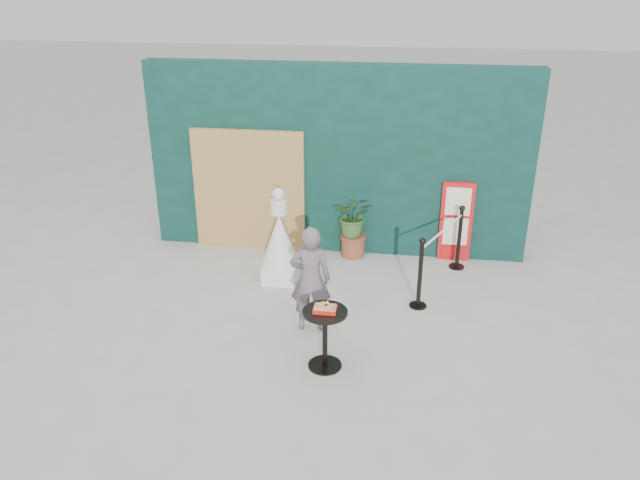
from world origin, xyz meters
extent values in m
plane|color=#ADAAA5|center=(0.00, 0.00, 0.00)|extent=(60.00, 60.00, 0.00)
cube|color=black|center=(0.00, 3.15, 1.50)|extent=(6.00, 0.30, 3.00)
cube|color=tan|center=(-1.40, 2.94, 1.00)|extent=(1.80, 0.08, 2.00)
imported|color=#63545C|center=(-0.04, 0.62, 0.71)|extent=(0.55, 0.40, 1.43)
cube|color=red|center=(1.90, 2.96, 0.65)|extent=(0.50, 0.06, 1.30)
cube|color=beige|center=(1.90, 2.92, 1.00)|extent=(0.38, 0.02, 0.45)
cube|color=beige|center=(1.90, 2.92, 0.50)|extent=(0.38, 0.02, 0.45)
cube|color=red|center=(1.90, 2.92, 0.15)|extent=(0.38, 0.02, 0.18)
cube|color=silver|center=(-0.69, 1.88, 0.13)|extent=(0.49, 0.49, 0.27)
cone|color=silver|center=(-0.69, 1.88, 0.67)|extent=(0.57, 0.57, 0.80)
cylinder|color=silver|center=(-0.69, 1.88, 1.18)|extent=(0.23, 0.23, 0.21)
sphere|color=white|center=(-0.69, 1.88, 1.37)|extent=(0.18, 0.18, 0.18)
cylinder|color=black|center=(0.26, -0.19, 0.01)|extent=(0.40, 0.40, 0.02)
cylinder|color=black|center=(0.26, -0.19, 0.36)|extent=(0.06, 0.06, 0.72)
cylinder|color=black|center=(0.26, -0.19, 0.73)|extent=(0.52, 0.52, 0.03)
cube|color=red|center=(0.26, -0.19, 0.78)|extent=(0.26, 0.19, 0.05)
cube|color=red|center=(0.26, -0.19, 0.80)|extent=(0.24, 0.17, 0.00)
cube|color=#DF9A51|center=(0.22, -0.18, 0.82)|extent=(0.15, 0.14, 0.02)
cube|color=gold|center=(0.31, -0.21, 0.82)|extent=(0.13, 0.13, 0.02)
cone|color=yellow|center=(0.28, -0.14, 0.83)|extent=(0.06, 0.06, 0.06)
cylinder|color=brown|center=(0.30, 2.88, 0.16)|extent=(0.38, 0.38, 0.31)
cylinder|color=brown|center=(0.30, 2.88, 0.34)|extent=(0.42, 0.42, 0.05)
imported|color=#345B27|center=(0.30, 2.88, 0.71)|extent=(0.62, 0.54, 0.69)
cylinder|color=black|center=(1.35, 1.38, 0.01)|extent=(0.24, 0.24, 0.02)
cylinder|color=black|center=(1.35, 1.38, 0.48)|extent=(0.06, 0.06, 0.96)
sphere|color=black|center=(1.35, 1.38, 0.99)|extent=(0.09, 0.09, 0.09)
cylinder|color=black|center=(1.95, 2.68, 0.01)|extent=(0.24, 0.24, 0.02)
cylinder|color=black|center=(1.95, 2.68, 0.48)|extent=(0.06, 0.06, 0.96)
sphere|color=black|center=(1.95, 2.68, 0.99)|extent=(0.09, 0.09, 0.09)
cylinder|color=white|center=(1.65, 2.03, 0.88)|extent=(0.63, 1.31, 0.03)
camera|label=1|loc=(1.06, -6.25, 4.38)|focal=35.00mm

